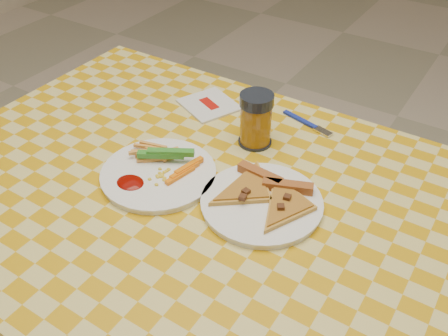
# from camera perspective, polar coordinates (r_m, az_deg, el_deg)

# --- Properties ---
(table) EXTENTS (1.28, 0.88, 0.76)m
(table) POSITION_cam_1_polar(r_m,az_deg,el_deg) (1.07, -1.69, -5.99)
(table) COLOR silver
(table) RESTS_ON ground
(plate_left) EXTENTS (0.28, 0.28, 0.01)m
(plate_left) POSITION_cam_1_polar(r_m,az_deg,el_deg) (1.07, -7.49, -0.75)
(plate_left) COLOR white
(plate_left) RESTS_ON table
(plate_right) EXTENTS (0.31, 0.31, 0.01)m
(plate_right) POSITION_cam_1_polar(r_m,az_deg,el_deg) (0.99, 4.31, -4.08)
(plate_right) COLOR white
(plate_right) RESTS_ON table
(fries_veggies) EXTENTS (0.18, 0.17, 0.04)m
(fries_veggies) POSITION_cam_1_polar(r_m,az_deg,el_deg) (1.07, -7.40, 0.54)
(fries_veggies) COLOR #F2B24D
(fries_veggies) RESTS_ON plate_left
(pizza_slices) EXTENTS (0.25, 0.23, 0.02)m
(pizza_slices) POSITION_cam_1_polar(r_m,az_deg,el_deg) (0.99, 4.88, -3.01)
(pizza_slices) COLOR gold
(pizza_slices) RESTS_ON plate_right
(drink_glass) EXTENTS (0.08, 0.08, 0.13)m
(drink_glass) POSITION_cam_1_polar(r_m,az_deg,el_deg) (1.13, 3.66, 5.50)
(drink_glass) COLOR black
(drink_glass) RESTS_ON table
(napkin) EXTENTS (0.17, 0.17, 0.01)m
(napkin) POSITION_cam_1_polar(r_m,az_deg,el_deg) (1.30, -1.71, 7.25)
(napkin) COLOR silver
(napkin) RESTS_ON table
(fork) EXTENTS (0.15, 0.05, 0.01)m
(fork) POSITION_cam_1_polar(r_m,az_deg,el_deg) (1.24, 9.53, 5.06)
(fork) COLOR #152696
(fork) RESTS_ON table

